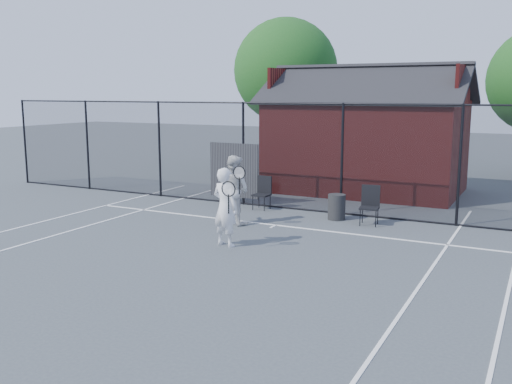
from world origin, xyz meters
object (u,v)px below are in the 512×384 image
at_px(player_back, 234,190).
at_px(chair_right, 369,206).
at_px(chair_left, 262,193).
at_px(player_front, 225,207).
at_px(waste_bin, 337,207).
at_px(clubhouse, 367,143).

relative_size(player_back, chair_right, 1.80).
bearing_deg(chair_left, player_front, -73.59).
xyz_separation_m(player_front, player_back, (-0.86, 1.92, 0.01)).
height_order(chair_left, waste_bin, chair_left).
relative_size(player_back, waste_bin, 2.62).
bearing_deg(clubhouse, player_back, -103.68).
xyz_separation_m(player_front, chair_right, (2.21, 3.31, -0.37)).
height_order(clubhouse, player_back, clubhouse).
relative_size(player_front, chair_right, 1.77).
distance_m(player_front, chair_left, 3.97).
distance_m(player_back, chair_left, 1.94).
height_order(player_back, waste_bin, player_back).
xyz_separation_m(chair_left, waste_bin, (2.32, -0.27, -0.13)).
relative_size(player_front, player_back, 0.98).
distance_m(chair_left, chair_right, 3.29).
xyz_separation_m(chair_left, chair_right, (3.25, -0.50, 0.02)).
relative_size(chair_left, chair_right, 0.95).
height_order(clubhouse, waste_bin, clubhouse).
xyz_separation_m(clubhouse, chair_right, (1.54, -4.90, -1.13)).
height_order(player_back, chair_right, player_back).
relative_size(player_front, waste_bin, 2.57).
bearing_deg(player_back, waste_bin, 37.03).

